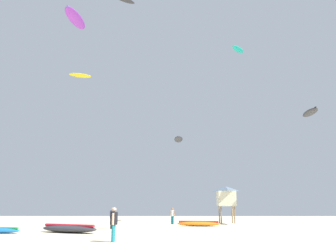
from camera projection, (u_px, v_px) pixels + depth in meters
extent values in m
cylinder|color=teal|center=(114.00, 233.00, 18.40)|extent=(0.16, 0.16, 0.88)
cylinder|color=teal|center=(113.00, 233.00, 18.20)|extent=(0.16, 0.16, 0.88)
cylinder|color=black|center=(114.00, 218.00, 18.48)|extent=(0.40, 0.40, 0.66)
cylinder|color=beige|center=(115.00, 219.00, 18.70)|extent=(0.12, 0.12, 0.61)
cylinder|color=beige|center=(113.00, 219.00, 18.24)|extent=(0.12, 0.12, 0.61)
sphere|color=beige|center=(114.00, 210.00, 18.58)|extent=(0.24, 0.24, 0.24)
cylinder|color=#2D2D33|center=(111.00, 224.00, 29.34)|extent=(0.16, 0.16, 0.86)
cylinder|color=#2D2D33|center=(113.00, 224.00, 29.21)|extent=(0.16, 0.16, 0.86)
cylinder|color=navy|center=(112.00, 214.00, 29.45)|extent=(0.39, 0.39, 0.64)
cylinder|color=tan|center=(111.00, 215.00, 29.59)|extent=(0.11, 0.11, 0.59)
cylinder|color=tan|center=(114.00, 215.00, 29.29)|extent=(0.11, 0.11, 0.59)
sphere|color=tan|center=(112.00, 209.00, 29.55)|extent=(0.23, 0.23, 0.23)
cylinder|color=teal|center=(173.00, 220.00, 37.11)|extent=(0.16, 0.16, 0.85)
cylinder|color=teal|center=(172.00, 220.00, 37.22)|extent=(0.16, 0.16, 0.85)
cylinder|color=silver|center=(172.00, 213.00, 37.33)|extent=(0.39, 0.39, 0.63)
cylinder|color=#936B4C|center=(174.00, 213.00, 37.19)|extent=(0.11, 0.11, 0.58)
cylinder|color=#936B4C|center=(171.00, 213.00, 37.46)|extent=(0.11, 0.11, 0.58)
sphere|color=#936B4C|center=(172.00, 209.00, 37.43)|extent=(0.23, 0.23, 0.23)
ellipsoid|color=orange|center=(198.00, 224.00, 33.22)|extent=(4.32, 2.01, 0.45)
cylinder|color=red|center=(198.00, 222.00, 33.27)|extent=(3.79, 0.97, 0.18)
ellipsoid|color=#2D2D33|center=(69.00, 229.00, 24.82)|extent=(5.07, 3.57, 0.56)
cylinder|color=red|center=(69.00, 226.00, 24.87)|extent=(4.16, 2.32, 0.22)
cylinder|color=#8C704C|center=(232.00, 215.00, 40.06)|extent=(0.14, 0.14, 1.90)
cylinder|color=#8C704C|center=(235.00, 215.00, 38.60)|extent=(0.14, 0.14, 1.90)
cylinder|color=#8C704C|center=(219.00, 215.00, 40.07)|extent=(0.14, 0.14, 1.90)
cylinder|color=#8C704C|center=(221.00, 215.00, 38.61)|extent=(0.14, 0.14, 1.90)
cube|color=beige|center=(226.00, 199.00, 39.75)|extent=(2.00, 2.00, 1.70)
pyramid|color=slate|center=(226.00, 189.00, 40.00)|extent=(2.30, 2.30, 0.55)
ellipsoid|color=#19B29E|center=(238.00, 49.00, 54.86)|extent=(2.73, 2.86, 0.71)
ellipsoid|color=purple|center=(75.00, 18.00, 32.37)|extent=(1.72, 4.11, 0.76)
cylinder|color=#19B29E|center=(76.00, 17.00, 32.41)|extent=(0.67, 3.65, 0.18)
ellipsoid|color=#2D2D33|center=(310.00, 113.00, 36.28)|extent=(1.03, 3.41, 0.54)
cylinder|color=#2D2D33|center=(310.00, 111.00, 36.31)|extent=(0.18, 3.13, 0.15)
ellipsoid|color=#2D2D33|center=(179.00, 139.00, 46.31)|extent=(1.39, 4.00, 0.55)
ellipsoid|color=#2D2D33|center=(124.00, 0.00, 36.60)|extent=(2.37, 1.95, 0.31)
ellipsoid|color=yellow|center=(80.00, 75.00, 55.28)|extent=(3.60, 2.17, 0.62)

